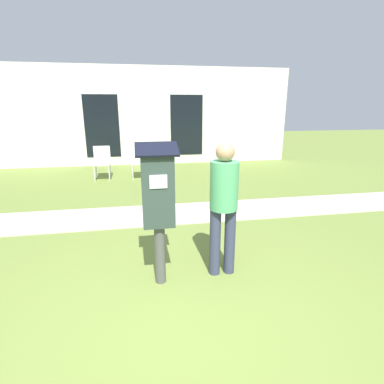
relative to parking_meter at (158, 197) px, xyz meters
The scene contains 7 objects.
ground_plane 1.22m from the parking_meter, 82.19° to the right, with size 40.00×40.00×0.00m, color olive.
sidewalk 2.42m from the parking_meter, 87.61° to the left, with size 12.00×1.10×0.02m.
building_facade 7.42m from the parking_meter, 89.29° to the left, with size 10.00×0.26×3.20m.
parking_meter is the anchor object (origin of this frame).
person_standing 0.75m from the parking_meter, ahead, with size 0.32×0.32×1.58m.
outdoor_chair_left 5.45m from the parking_meter, 102.41° to the left, with size 0.44×0.44×0.90m.
outdoor_chair_middle 5.30m from the parking_meter, 91.83° to the left, with size 0.44×0.44×0.90m.
Camera 1 is at (-0.28, -2.39, 1.96)m, focal length 28.00 mm.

